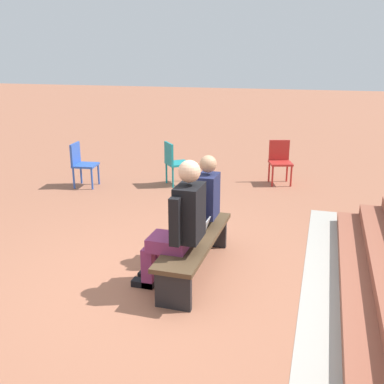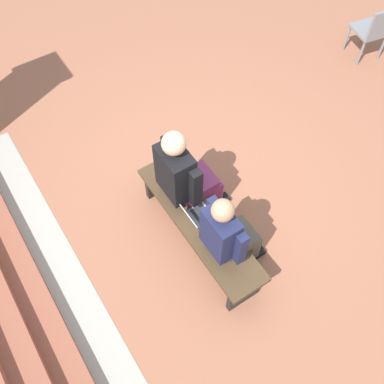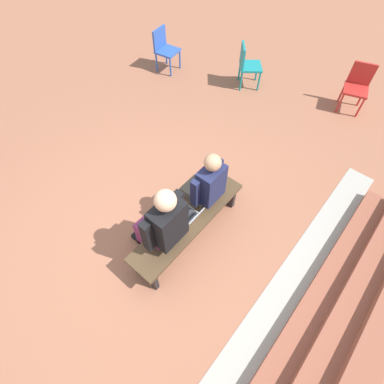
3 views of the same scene
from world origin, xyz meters
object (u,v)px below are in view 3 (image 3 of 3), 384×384
Objects in this scene: laptop at (189,218)px; person_adult at (162,223)px; person_student at (204,186)px; plastic_chair_near_bench_left at (247,63)px; plastic_chair_mid_courtyard at (358,85)px; plastic_chair_far_right at (164,47)px; bench at (188,223)px.

person_adult is at bearing -12.77° from laptop.
plastic_chair_near_bench_left is at bearing -156.10° from person_student.
person_adult is 1.71× the size of plastic_chair_mid_courtyard.
laptop is 0.38× the size of plastic_chair_far_right.
person_adult is 4.42m from plastic_chair_far_right.
bench is 1.36× the size of person_student.
person_adult is 4.48× the size of laptop.
plastic_chair_far_right is at bearing -69.97° from plastic_chair_mid_courtyard.
plastic_chair_near_bench_left reaches higher than bench.
plastic_chair_far_right is (-3.22, -3.02, -0.27)m from person_adult.
laptop is (0.00, 0.01, 0.15)m from bench.
person_student is 1.57× the size of plastic_chair_near_bench_left.
bench is 0.53m from person_student.
bench is 2.14× the size of plastic_chair_near_bench_left.
laptop is 0.38× the size of plastic_chair_near_bench_left.
person_student is at bearing 50.90° from plastic_chair_far_right.
person_adult is (0.37, -0.07, 0.40)m from bench.
person_adult reaches higher than plastic_chair_far_right.
plastic_chair_mid_courtyard is (-3.77, 0.58, -0.23)m from person_student.
person_student is at bearing -170.40° from bench.
plastic_chair_mid_courtyard is at bearing 173.07° from laptop.
person_student is 3.90m from plastic_chair_far_right.
bench is 3.73m from plastic_chair_near_bench_left.
person_adult is 4.59m from plastic_chair_mid_courtyard.
person_adult is (0.77, -0.01, 0.05)m from person_student.
laptop is at bearing 11.30° from person_student.
plastic_chair_mid_courtyard is at bearing 172.59° from person_adult.
plastic_chair_mid_courtyard is (-4.54, 0.59, -0.27)m from person_adult.
plastic_chair_near_bench_left is (-3.45, -1.43, -0.02)m from laptop.
plastic_chair_near_bench_left is at bearing -157.60° from bench.
plastic_chair_near_bench_left is (-3.06, -1.36, -0.23)m from person_student.
person_student is 1.57× the size of plastic_chair_far_right.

